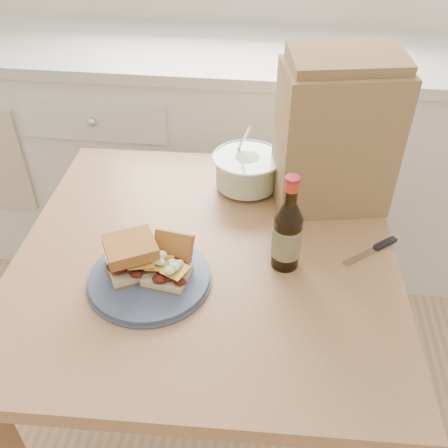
# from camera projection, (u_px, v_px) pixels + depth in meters

# --- Properties ---
(cabinet_run) EXTENTS (2.50, 0.64, 0.94)m
(cabinet_run) POSITION_uv_depth(u_px,v_px,m) (236.00, 153.00, 2.18)
(cabinet_run) COLOR white
(cabinet_run) RESTS_ON ground
(dining_table) EXTENTS (0.96, 0.96, 0.77)m
(dining_table) POSITION_uv_depth(u_px,v_px,m) (208.00, 282.00, 1.30)
(dining_table) COLOR #AF7B53
(dining_table) RESTS_ON ground
(plate) EXTENTS (0.28, 0.28, 0.02)m
(plate) POSITION_uv_depth(u_px,v_px,m) (150.00, 278.00, 1.14)
(plate) COLOR #3F4B66
(plate) RESTS_ON dining_table
(sandwich_left) EXTENTS (0.15, 0.14, 0.08)m
(sandwich_left) POSITION_uv_depth(u_px,v_px,m) (132.00, 256.00, 1.13)
(sandwich_left) COLOR beige
(sandwich_left) RESTS_ON plate
(sandwich_right) EXTENTS (0.11, 0.14, 0.08)m
(sandwich_right) POSITION_uv_depth(u_px,v_px,m) (169.00, 263.00, 1.13)
(sandwich_right) COLOR beige
(sandwich_right) RESTS_ON plate
(coleslaw_bowl) EXTENTS (0.20, 0.20, 0.20)m
(coleslaw_bowl) POSITION_uv_depth(u_px,v_px,m) (247.00, 172.00, 1.41)
(coleslaw_bowl) COLOR silver
(coleslaw_bowl) RESTS_ON dining_table
(beer_bottle) EXTENTS (0.07, 0.07, 0.25)m
(beer_bottle) POSITION_uv_depth(u_px,v_px,m) (287.00, 234.00, 1.13)
(beer_bottle) COLOR black
(beer_bottle) RESTS_ON dining_table
(knife) EXTENTS (0.14, 0.12, 0.01)m
(knife) POSITION_uv_depth(u_px,v_px,m) (379.00, 247.00, 1.23)
(knife) COLOR silver
(knife) RESTS_ON dining_table
(paper_bag) EXTENTS (0.32, 0.24, 0.38)m
(paper_bag) POSITION_uv_depth(u_px,v_px,m) (335.00, 139.00, 1.28)
(paper_bag) COLOR olive
(paper_bag) RESTS_ON dining_table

